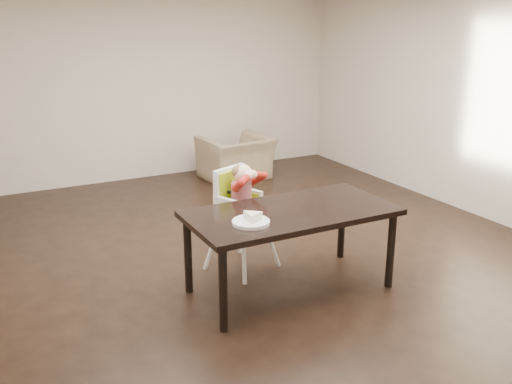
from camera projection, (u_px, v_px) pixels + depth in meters
ground at (260, 260)px, 5.71m from camera, size 7.00×7.00×0.00m
room_walls at (260, 73)px, 5.15m from camera, size 6.02×7.02×2.71m
dining_table at (291, 219)px, 4.93m from camera, size 1.80×0.90×0.75m
high_chair at (240, 195)px, 5.35m from camera, size 0.57×0.57×1.04m
plate at (252, 220)px, 4.58m from camera, size 0.31×0.31×0.09m
armchair at (236, 151)px, 8.43m from camera, size 1.02×0.71×0.84m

